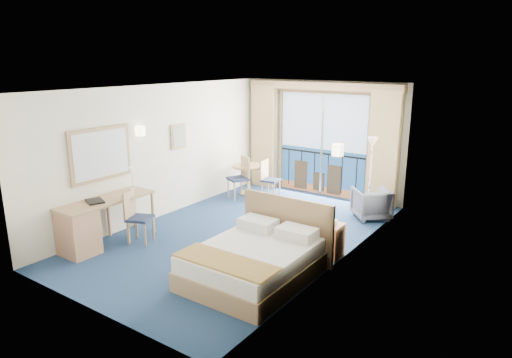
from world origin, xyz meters
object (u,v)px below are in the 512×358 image
at_px(round_table, 248,172).
at_px(table_chair_a, 268,177).
at_px(nightstand, 328,240).
at_px(table_chair_b, 241,175).
at_px(desk, 85,227).
at_px(armchair, 371,203).
at_px(bed, 255,260).
at_px(floor_lamp, 372,157).
at_px(desk_chair, 136,214).

relative_size(round_table, table_chair_a, 0.88).
xyz_separation_m(nightstand, table_chair_b, (-3.14, 1.81, 0.27)).
bearing_deg(table_chair_b, desk, -67.26).
distance_m(armchair, desk, 5.51).
bearing_deg(round_table, bed, -52.97).
xyz_separation_m(armchair, table_chair_b, (-3.03, -0.39, 0.24)).
xyz_separation_m(nightstand, table_chair_a, (-2.66, 2.22, 0.22)).
relative_size(floor_lamp, desk_chair, 1.80).
relative_size(nightstand, armchair, 0.82).
bearing_deg(desk_chair, nightstand, -87.68).
bearing_deg(armchair, table_chair_a, -43.40).
distance_m(nightstand, round_table, 3.90).
bearing_deg(desk_chair, armchair, -61.57).
distance_m(bed, nightstand, 1.45).
bearing_deg(floor_lamp, nightstand, -85.56).
xyz_separation_m(armchair, table_chair_a, (-2.55, 0.01, 0.18)).
bearing_deg(floor_lamp, table_chair_b, -172.62).
xyz_separation_m(desk, round_table, (0.24, 4.38, 0.08)).
bearing_deg(nightstand, table_chair_b, 150.03).
height_order(desk, round_table, desk).
height_order(bed, nightstand, bed).
bearing_deg(armchair, bed, 40.00).
height_order(floor_lamp, table_chair_b, floor_lamp).
xyz_separation_m(armchair, floor_lamp, (-0.06, -0.01, 0.96)).
height_order(armchair, table_chair_a, table_chair_a).
relative_size(round_table, table_chair_b, 0.79).
relative_size(desk, table_chair_a, 1.96).
height_order(bed, round_table, bed).
bearing_deg(nightstand, bed, -111.93).
distance_m(floor_lamp, table_chair_b, 3.08).
bearing_deg(desk_chair, table_chair_a, -28.73).
distance_m(bed, table_chair_a, 4.15).
height_order(round_table, table_chair_b, table_chair_b).
relative_size(desk_chair, round_table, 1.19).
height_order(desk, desk_chair, desk_chair).
xyz_separation_m(nightstand, armchair, (-0.11, 2.21, 0.03)).
bearing_deg(table_chair_a, table_chair_b, 123.67).
bearing_deg(desk_chair, table_chair_b, -20.99).
distance_m(bed, desk_chair, 2.55).
xyz_separation_m(desk, table_chair_b, (0.31, 3.99, 0.11)).
xyz_separation_m(desk, desk_chair, (0.38, 0.78, 0.08)).
relative_size(armchair, round_table, 0.88).
xyz_separation_m(bed, armchair, (0.43, 3.55, 0.02)).
bearing_deg(nightstand, desk, -147.78).
relative_size(table_chair_a, table_chair_b, 0.90).
xyz_separation_m(round_table, table_chair_b, (0.07, -0.39, 0.02)).
bearing_deg(armchair, table_chair_b, -35.76).
height_order(nightstand, round_table, round_table).
height_order(floor_lamp, table_chair_a, floor_lamp).
bearing_deg(armchair, round_table, -43.00).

